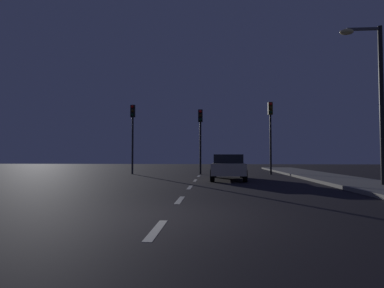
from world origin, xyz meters
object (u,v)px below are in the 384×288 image
object	(u,v)px
traffic_signal_right	(270,124)
car_stopped_ahead	(228,167)
traffic_signal_left	(133,126)
street_lamp_right	(375,90)
traffic_signal_center	(200,129)

from	to	relation	value
traffic_signal_right	car_stopped_ahead	size ratio (longest dim) A/B	1.11
traffic_signal_left	car_stopped_ahead	xyz separation A→B (m)	(6.76, -5.04, -2.83)
traffic_signal_left	car_stopped_ahead	distance (m)	8.89
traffic_signal_right	street_lamp_right	distance (m)	9.86
car_stopped_ahead	street_lamp_right	xyz separation A→B (m)	(5.74, -4.49, 3.28)
traffic_signal_left	traffic_signal_right	distance (m)	9.99
traffic_signal_center	traffic_signal_right	bearing A→B (deg)	0.01
street_lamp_right	traffic_signal_right	bearing A→B (deg)	104.74
traffic_signal_right	traffic_signal_left	bearing A→B (deg)	-180.00
traffic_signal_center	traffic_signal_right	distance (m)	5.01
traffic_signal_left	street_lamp_right	size ratio (longest dim) A/B	0.77
traffic_signal_center	traffic_signal_left	bearing A→B (deg)	179.99
traffic_signal_right	car_stopped_ahead	world-z (taller)	traffic_signal_right
traffic_signal_left	traffic_signal_center	distance (m)	4.99
street_lamp_right	traffic_signal_center	bearing A→B (deg)	128.26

